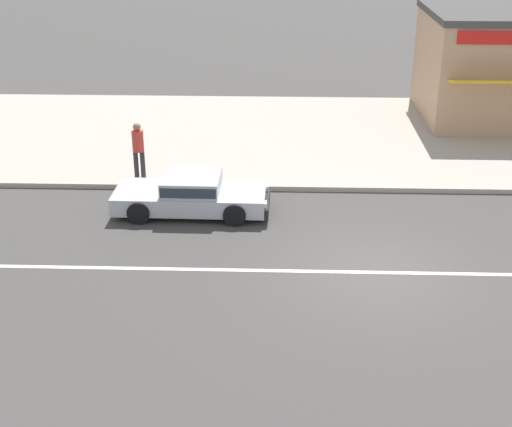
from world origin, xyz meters
TOP-DOWN VIEW (x-y plane):
  - ground_plane at (0.00, 0.00)m, footprint 160.00×160.00m
  - lane_centre_stripe at (0.00, 0.00)m, footprint 50.40×0.14m
  - kerb_strip at (0.00, 9.79)m, footprint 68.00×10.00m
  - sedan_silver_1 at (-4.62, 3.26)m, footprint 4.22×1.86m
  - pedestrian_near_clock at (-6.43, 5.35)m, footprint 0.34×0.34m
  - shopfront_far_kios at (6.00, 12.20)m, footprint 5.78×5.98m

SIDE VIEW (x-z plane):
  - ground_plane at x=0.00m, z-range 0.00..0.00m
  - lane_centre_stripe at x=0.00m, z-range 0.00..0.01m
  - kerb_strip at x=0.00m, z-range 0.00..0.15m
  - sedan_silver_1 at x=-4.62m, z-range 0.00..1.07m
  - pedestrian_near_clock at x=-6.43m, z-range 0.30..2.01m
  - shopfront_far_kios at x=6.00m, z-range 0.16..4.15m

